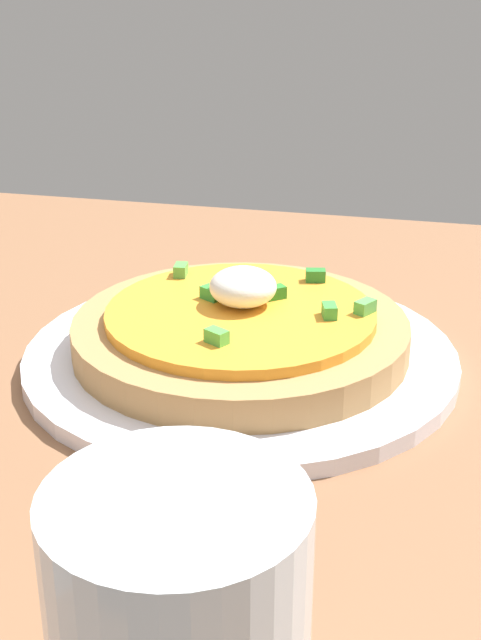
{
  "coord_description": "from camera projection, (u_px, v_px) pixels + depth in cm",
  "views": [
    {
      "loc": [
        -16.08,
        42.38,
        26.77
      ],
      "look_at": [
        -4.57,
        -5.97,
        5.17
      ],
      "focal_mm": 49.81,
      "sensor_mm": 36.0,
      "label": 1
    }
  ],
  "objects": [
    {
      "name": "dining_table",
      "position": [
        140.0,
        417.0,
        0.51
      ],
      "size": [
        110.61,
        78.56,
        2.16
      ],
      "primitive_type": "cube",
      "color": "brown",
      "rests_on": "ground"
    },
    {
      "name": "plate",
      "position": [
        240.0,
        357.0,
        0.55
      ],
      "size": [
        26.76,
        26.76,
        1.01
      ],
      "primitive_type": "cylinder",
      "color": "white",
      "rests_on": "dining_table"
    },
    {
      "name": "pizza",
      "position": [
        241.0,
        329.0,
        0.54
      ],
      "size": [
        20.65,
        20.65,
        5.06
      ],
      "color": "tan",
      "rests_on": "plate"
    }
  ]
}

